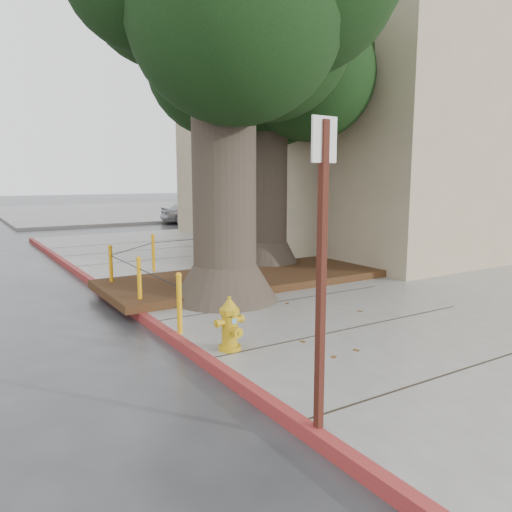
# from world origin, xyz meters

# --- Properties ---
(ground) EXTENTS (140.00, 140.00, 0.00)m
(ground) POSITION_xyz_m (0.00, 0.00, 0.00)
(ground) COLOR #28282B
(ground) RESTS_ON ground
(sidewalk_main) EXTENTS (16.00, 26.00, 0.15)m
(sidewalk_main) POSITION_xyz_m (6.00, 2.50, 0.07)
(sidewalk_main) COLOR slate
(sidewalk_main) RESTS_ON ground
(sidewalk_far) EXTENTS (16.00, 20.00, 0.15)m
(sidewalk_far) POSITION_xyz_m (6.00, 30.00, 0.07)
(sidewalk_far) COLOR slate
(sidewalk_far) RESTS_ON ground
(curb_red) EXTENTS (0.14, 26.00, 0.16)m
(curb_red) POSITION_xyz_m (-2.00, 2.50, 0.07)
(curb_red) COLOR maroon
(curb_red) RESTS_ON ground
(planter_bed) EXTENTS (6.40, 2.60, 0.16)m
(planter_bed) POSITION_xyz_m (0.90, 3.90, 0.23)
(planter_bed) COLOR black
(planter_bed) RESTS_ON sidewalk_main
(building_corner) EXTENTS (12.00, 13.00, 10.00)m
(building_corner) POSITION_xyz_m (10.00, 8.50, 5.00)
(building_corner) COLOR tan
(building_corner) RESTS_ON ground
(building_side_white) EXTENTS (10.00, 10.00, 9.00)m
(building_side_white) POSITION_xyz_m (16.00, 26.00, 4.50)
(building_side_white) COLOR silver
(building_side_white) RESTS_ON ground
(building_side_grey) EXTENTS (12.00, 14.00, 12.00)m
(building_side_grey) POSITION_xyz_m (22.00, 32.00, 6.00)
(building_side_grey) COLOR slate
(building_side_grey) RESTS_ON ground
(tree_near) EXTENTS (4.50, 3.80, 7.68)m
(tree_near) POSITION_xyz_m (0.03, 2.82, 5.39)
(tree_near) COLOR #4C3F33
(tree_near) RESTS_ON sidewalk_main
(tree_far) EXTENTS (4.50, 3.80, 7.17)m
(tree_far) POSITION_xyz_m (2.64, 5.32, 5.02)
(tree_far) COLOR #4C3F33
(tree_far) RESTS_ON sidewalk_main
(bollard_ring) EXTENTS (3.79, 5.39, 0.95)m
(bollard_ring) POSITION_xyz_m (-0.87, 4.38, 0.66)
(bollard_ring) COLOR orange
(bollard_ring) RESTS_ON sidewalk_main
(fire_hydrant) EXTENTS (0.40, 0.36, 0.75)m
(fire_hydrant) POSITION_xyz_m (-1.62, 0.15, 0.52)
(fire_hydrant) COLOR gold
(fire_hydrant) RESTS_ON sidewalk_main
(signpost) EXTENTS (0.29, 0.07, 2.87)m
(signpost) POSITION_xyz_m (-1.95, -2.18, 1.77)
(signpost) COLOR #471911
(signpost) RESTS_ON sidewalk_main
(car_silver) EXTENTS (3.88, 1.97, 1.27)m
(car_silver) POSITION_xyz_m (6.90, 19.35, 0.63)
(car_silver) COLOR #A3A3A8
(car_silver) RESTS_ON ground
(car_red) EXTENTS (3.98, 1.79, 1.27)m
(car_red) POSITION_xyz_m (8.50, 19.34, 0.63)
(car_red) COLOR maroon
(car_red) RESTS_ON ground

